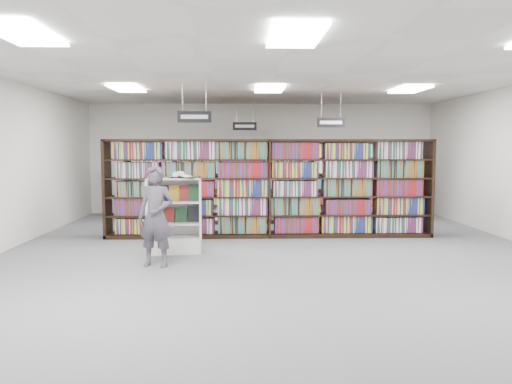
{
  "coord_description": "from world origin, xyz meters",
  "views": [
    {
      "loc": [
        -0.62,
        -8.69,
        1.9
      ],
      "look_at": [
        -0.33,
        0.5,
        1.1
      ],
      "focal_mm": 35.0,
      "sensor_mm": 36.0,
      "label": 1
    }
  ],
  "objects_px": {
    "endcap_display": "(175,227)",
    "bookshelf_row_near": "(269,188)",
    "open_book": "(179,176)",
    "shopper": "(156,216)"
  },
  "relations": [
    {
      "from": "bookshelf_row_near",
      "to": "shopper",
      "type": "height_order",
      "value": "bookshelf_row_near"
    },
    {
      "from": "shopper",
      "to": "open_book",
      "type": "bearing_deg",
      "value": 90.37
    },
    {
      "from": "open_book",
      "to": "shopper",
      "type": "height_order",
      "value": "shopper"
    },
    {
      "from": "bookshelf_row_near",
      "to": "shopper",
      "type": "relative_size",
      "value": 4.29
    },
    {
      "from": "endcap_display",
      "to": "shopper",
      "type": "height_order",
      "value": "shopper"
    },
    {
      "from": "bookshelf_row_near",
      "to": "shopper",
      "type": "xyz_separation_m",
      "value": [
        -1.98,
        -2.7,
        -0.23
      ]
    },
    {
      "from": "bookshelf_row_near",
      "to": "endcap_display",
      "type": "distance_m",
      "value": 2.49
    },
    {
      "from": "endcap_display",
      "to": "bookshelf_row_near",
      "type": "bearing_deg",
      "value": 36.61
    },
    {
      "from": "endcap_display",
      "to": "shopper",
      "type": "xyz_separation_m",
      "value": [
        -0.15,
        -1.11,
        0.34
      ]
    },
    {
      "from": "endcap_display",
      "to": "shopper",
      "type": "distance_m",
      "value": 1.17
    }
  ]
}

